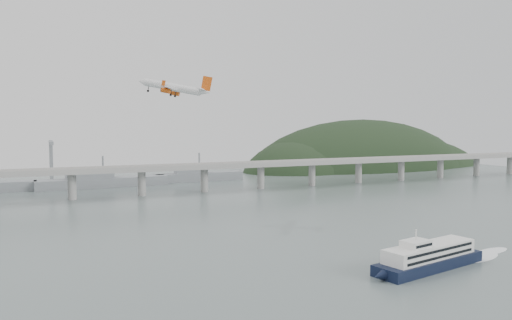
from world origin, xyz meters
name	(u,v)px	position (x,y,z in m)	size (l,w,h in m)	color
ground	(310,253)	(0.00, 0.00, 0.00)	(900.00, 900.00, 0.00)	slate
bridge	(179,171)	(-1.15, 200.00, 17.65)	(800.00, 22.00, 23.90)	gray
headland	(371,182)	(285.18, 331.75, -19.34)	(365.00, 155.00, 156.00)	black
ferry	(429,257)	(30.30, -37.49, 4.35)	(84.43, 26.46, 16.03)	black
airliner	(174,88)	(-35.86, 81.18, 73.83)	(36.37, 34.11, 11.12)	silver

